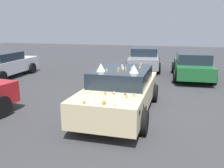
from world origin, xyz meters
TOP-DOWN VIEW (x-y plane):
  - ground_plane at (0.00, 0.00)m, footprint 60.00×60.00m
  - art_car_decorated at (0.02, 0.00)m, footprint 4.71×2.15m
  - parked_sedan_behind_left at (6.20, -2.24)m, footprint 4.66×2.25m
  - parked_sedan_row_back_far at (3.44, 7.58)m, footprint 4.64×2.34m
  - parked_sedan_near_left at (8.19, 0.66)m, footprint 4.39×2.45m

SIDE VIEW (x-z plane):
  - ground_plane at x=0.00m, z-range 0.00..0.00m
  - parked_sedan_near_left at x=8.19m, z-range 0.00..1.39m
  - parked_sedan_row_back_far at x=3.44m, z-range 0.02..1.38m
  - parked_sedan_behind_left at x=6.20m, z-range 0.01..1.39m
  - art_car_decorated at x=0.02m, z-range -0.09..1.53m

